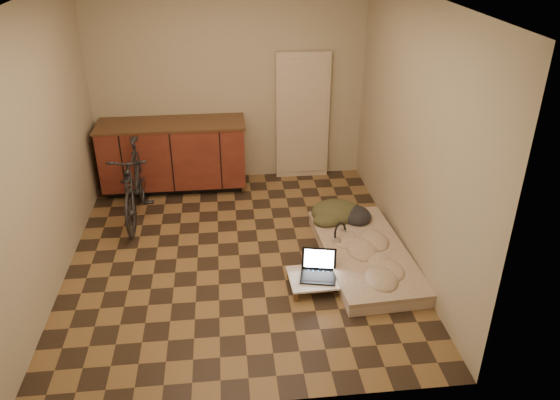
{
  "coord_description": "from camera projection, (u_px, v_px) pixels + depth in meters",
  "views": [
    {
      "loc": [
        -0.1,
        -4.88,
        3.22
      ],
      "look_at": [
        0.46,
        0.17,
        0.55
      ],
      "focal_mm": 35.0,
      "sensor_mm": 36.0,
      "label": 1
    }
  ],
  "objects": [
    {
      "name": "cabinets",
      "position": [
        174.0,
        155.0,
        7.01
      ],
      "size": [
        1.84,
        0.62,
        0.91
      ],
      "color": "black",
      "rests_on": "ground"
    },
    {
      "name": "laptop",
      "position": [
        318.0,
        270.0,
        5.27
      ],
      "size": [
        0.39,
        0.37,
        0.23
      ],
      "rotation": [
        0.0,
        0.0,
        -0.22
      ],
      "color": "black",
      "rests_on": "lap_desk"
    },
    {
      "name": "clothing_pile",
      "position": [
        341.0,
        207.0,
        6.19
      ],
      "size": [
        0.62,
        0.53,
        0.24
      ],
      "primitive_type": null,
      "rotation": [
        0.0,
        0.0,
        0.05
      ],
      "color": "#3C3D24",
      "rests_on": "futon"
    },
    {
      "name": "lap_desk",
      "position": [
        324.0,
        277.0,
        5.28
      ],
      "size": [
        0.7,
        0.47,
        0.11
      ],
      "rotation": [
        0.0,
        0.0,
        0.04
      ],
      "color": "brown",
      "rests_on": "ground"
    },
    {
      "name": "futon",
      "position": [
        365.0,
        255.0,
        5.68
      ],
      "size": [
        0.92,
        1.78,
        0.15
      ],
      "rotation": [
        0.0,
        0.0,
        0.05
      ],
      "color": "beige",
      "rests_on": "ground"
    },
    {
      "name": "appliance_panel",
      "position": [
        302.0,
        116.0,
        7.21
      ],
      "size": [
        0.7,
        0.1,
        1.7
      ],
      "primitive_type": "cube",
      "color": "beige",
      "rests_on": "ground"
    },
    {
      "name": "room_shell",
      "position": [
        234.0,
        141.0,
        5.2
      ],
      "size": [
        3.5,
        4.0,
        2.6
      ],
      "color": "brown",
      "rests_on": "ground"
    },
    {
      "name": "headphones",
      "position": [
        340.0,
        232.0,
        5.77
      ],
      "size": [
        0.35,
        0.35,
        0.17
      ],
      "primitive_type": null,
      "rotation": [
        0.0,
        0.0,
        0.86
      ],
      "color": "black",
      "rests_on": "futon"
    },
    {
      "name": "bicycle",
      "position": [
        134.0,
        179.0,
        6.32
      ],
      "size": [
        0.47,
        1.54,
        1.0
      ],
      "primitive_type": "imported",
      "rotation": [
        0.0,
        0.0,
        -0.01
      ],
      "color": "black",
      "rests_on": "ground"
    },
    {
      "name": "mouse",
      "position": [
        350.0,
        273.0,
        5.29
      ],
      "size": [
        0.08,
        0.1,
        0.03
      ],
      "primitive_type": "ellipsoid",
      "rotation": [
        0.0,
        0.0,
        0.43
      ],
      "color": "white",
      "rests_on": "lap_desk"
    }
  ]
}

